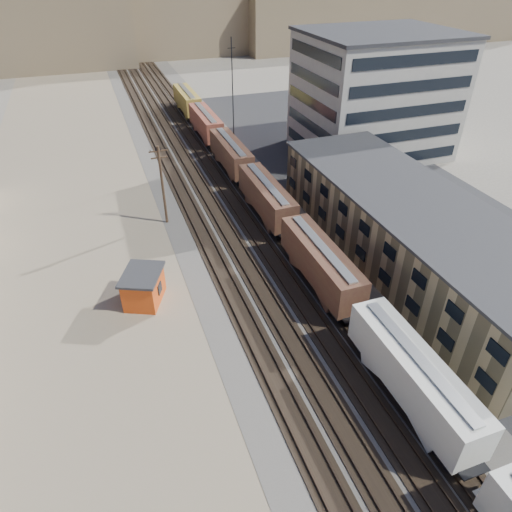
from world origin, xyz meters
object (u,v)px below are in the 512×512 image
object	(u,v)px
freight_train	(290,226)
maintenance_shed	(144,287)
parked_car_blue	(378,179)
utility_pole_north	(162,184)

from	to	relation	value
freight_train	maintenance_shed	world-z (taller)	freight_train
freight_train	parked_car_blue	distance (m)	21.71
maintenance_shed	parked_car_blue	xyz separation A→B (m)	(35.68, 15.23, -0.84)
maintenance_shed	freight_train	bearing A→B (deg)	13.81
utility_pole_north	freight_train	bearing A→B (deg)	-39.96
utility_pole_north	parked_car_blue	xyz separation A→B (m)	(30.89, 0.73, -4.44)
freight_train	utility_pole_north	world-z (taller)	utility_pole_north
maintenance_shed	utility_pole_north	bearing A→B (deg)	71.73
freight_train	utility_pole_north	bearing A→B (deg)	140.04
utility_pole_north	maintenance_shed	world-z (taller)	utility_pole_north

